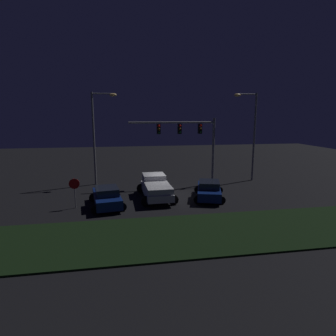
# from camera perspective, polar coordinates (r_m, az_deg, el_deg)

# --- Properties ---
(ground_plane) EXTENTS (80.00, 80.00, 0.00)m
(ground_plane) POSITION_cam_1_polar(r_m,az_deg,el_deg) (24.21, -0.72, -5.47)
(ground_plane) COLOR black
(grass_median) EXTENTS (26.88, 5.82, 0.10)m
(grass_median) POSITION_cam_1_polar(r_m,az_deg,el_deg) (16.42, 4.00, -13.29)
(grass_median) COLOR black
(grass_median) RESTS_ON ground_plane
(pickup_truck) EXTENTS (2.95, 5.45, 1.80)m
(pickup_truck) POSITION_cam_1_polar(r_m,az_deg,el_deg) (23.08, -2.54, -3.71)
(pickup_truck) COLOR #B7B7BC
(pickup_truck) RESTS_ON ground_plane
(car_sedan) EXTENTS (3.26, 4.73, 1.51)m
(car_sedan) POSITION_cam_1_polar(r_m,az_deg,el_deg) (23.18, 8.36, -4.42)
(car_sedan) COLOR navy
(car_sedan) RESTS_ON ground_plane
(car_sedan_far) EXTENTS (2.90, 4.62, 1.51)m
(car_sedan_far) POSITION_cam_1_polar(r_m,az_deg,el_deg) (21.47, -12.40, -5.76)
(car_sedan_far) COLOR navy
(car_sedan_far) RESTS_ON ground_plane
(traffic_signal_gantry) EXTENTS (8.32, 0.56, 6.50)m
(traffic_signal_gantry) POSITION_cam_1_polar(r_m,az_deg,el_deg) (26.91, 4.38, 6.72)
(traffic_signal_gantry) COLOR slate
(traffic_signal_gantry) RESTS_ON ground_plane
(street_lamp_left) EXTENTS (2.41, 0.44, 8.93)m
(street_lamp_left) POSITION_cam_1_polar(r_m,az_deg,el_deg) (27.95, -14.11, 7.88)
(street_lamp_left) COLOR slate
(street_lamp_left) RESTS_ON ground_plane
(street_lamp_right) EXTENTS (2.47, 0.44, 8.99)m
(street_lamp_right) POSITION_cam_1_polar(r_m,az_deg,el_deg) (30.02, 16.52, 8.00)
(street_lamp_right) COLOR slate
(street_lamp_right) RESTS_ON ground_plane
(stop_sign) EXTENTS (0.76, 0.08, 2.23)m
(stop_sign) POSITION_cam_1_polar(r_m,az_deg,el_deg) (21.44, -18.57, -3.82)
(stop_sign) COLOR slate
(stop_sign) RESTS_ON ground_plane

